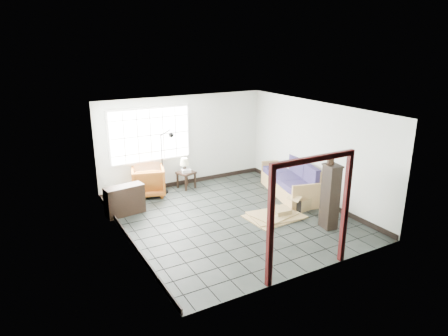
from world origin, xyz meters
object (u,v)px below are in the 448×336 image
futon_sofa (292,182)px  tall_shelf (330,196)px  side_table (186,175)px  armchair (148,180)px

futon_sofa → tall_shelf: 2.15m
side_table → armchair: bearing=-180.0°
side_table → tall_shelf: tall_shelf is taller
tall_shelf → armchair: bearing=135.7°
armchair → tall_shelf: tall_shelf is taller
side_table → tall_shelf: size_ratio=0.37×
futon_sofa → side_table: futon_sofa is taller
futon_sofa → tall_shelf: tall_shelf is taller
armchair → side_table: 1.13m
futon_sofa → side_table: 2.99m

